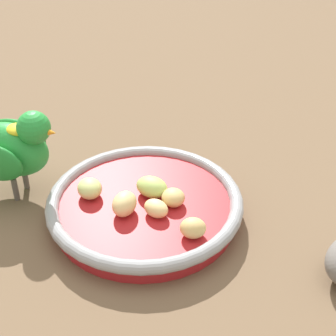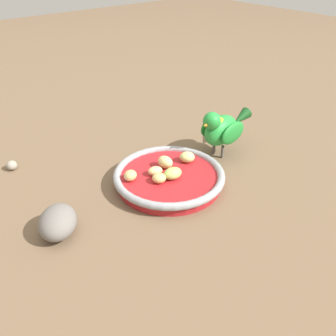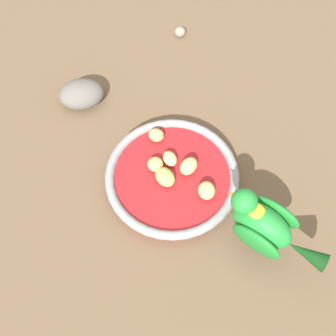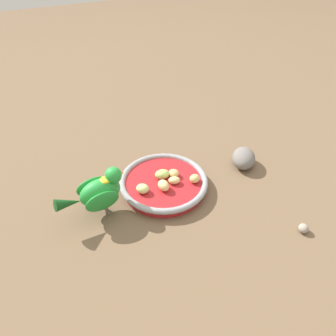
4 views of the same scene
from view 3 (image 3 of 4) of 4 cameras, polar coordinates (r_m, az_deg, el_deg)
The scene contains 11 objects.
ground_plane at distance 0.72m, azimuth -0.51°, elevation -1.75°, with size 4.00×4.00×0.00m, color brown.
feeding_bowl at distance 0.71m, azimuth 0.56°, elevation -1.29°, with size 0.23×0.23×0.03m.
apple_piece_0 at distance 0.70m, azimuth -1.86°, elevation 0.45°, with size 0.03×0.03×0.02m, color tan.
apple_piece_1 at distance 0.70m, azimuth 2.86°, elevation 0.26°, with size 0.04×0.03×0.03m, color #E5C67F.
apple_piece_2 at distance 0.68m, azimuth 5.33°, elevation -3.09°, with size 0.03×0.03×0.02m, color #C6D17A.
apple_piece_3 at distance 0.69m, azimuth -0.42°, elevation -1.24°, with size 0.04×0.03×0.02m, color #B2CC66.
apple_piece_4 at distance 0.73m, azimuth -1.63°, elevation 4.56°, with size 0.03×0.02×0.02m, color tan.
apple_piece_5 at distance 0.71m, azimuth 0.27°, elevation 1.31°, with size 0.03×0.02×0.02m, color #E5C67F.
parrot at distance 0.63m, azimuth 13.05°, elevation -7.63°, with size 0.17×0.09×0.12m.
rock_large at distance 0.81m, azimuth -11.83°, elevation 9.95°, with size 0.08×0.06×0.05m, color slate.
pebble_0 at distance 0.92m, azimuth 1.68°, elevation 18.25°, with size 0.02×0.02×0.02m, color gray.
Camera 3 is at (-0.23, 0.22, 0.65)m, focal length 44.25 mm.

